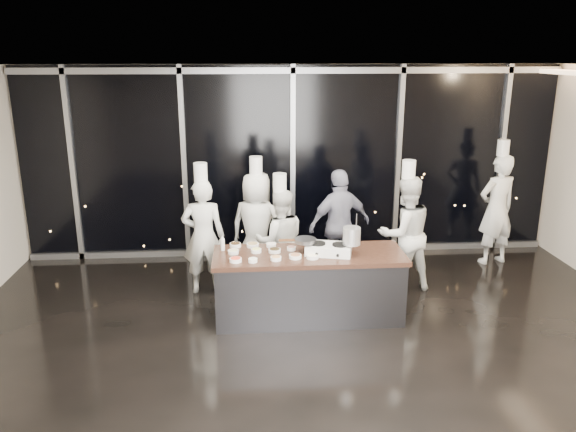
% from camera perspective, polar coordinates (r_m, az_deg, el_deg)
% --- Properties ---
extents(ground, '(9.00, 9.00, 0.00)m').
position_cam_1_polar(ground, '(6.80, 2.95, -13.58)').
color(ground, black).
rests_on(ground, ground).
extents(room_shell, '(9.02, 7.02, 3.21)m').
position_cam_1_polar(room_shell, '(6.03, 4.92, 5.35)').
color(room_shell, beige).
rests_on(room_shell, ground).
extents(window_wall, '(8.90, 0.11, 3.20)m').
position_cam_1_polar(window_wall, '(9.47, 0.46, 5.46)').
color(window_wall, black).
rests_on(window_wall, ground).
extents(demo_counter, '(2.46, 0.86, 0.90)m').
position_cam_1_polar(demo_counter, '(7.39, 2.11, -7.06)').
color(demo_counter, '#333338').
rests_on(demo_counter, ground).
extents(stove, '(0.64, 0.49, 0.14)m').
position_cam_1_polar(stove, '(7.21, 4.16, -3.35)').
color(stove, white).
rests_on(stove, demo_counter).
extents(frying_pan, '(0.51, 0.34, 0.05)m').
position_cam_1_polar(frying_pan, '(7.20, 1.69, -2.48)').
color(frying_pan, slate).
rests_on(frying_pan, stove).
extents(stock_pot, '(0.27, 0.27, 0.22)m').
position_cam_1_polar(stock_pot, '(7.14, 6.48, -2.02)').
color(stock_pot, silver).
rests_on(stock_pot, stove).
extents(prep_bowls, '(1.35, 0.71, 0.05)m').
position_cam_1_polar(prep_bowls, '(7.20, -1.60, -3.66)').
color(prep_bowls, white).
rests_on(prep_bowls, demo_counter).
extents(squeeze_bottle, '(0.06, 0.06, 0.21)m').
position_cam_1_polar(squeeze_bottle, '(7.35, -6.66, -2.76)').
color(squeeze_bottle, silver).
rests_on(squeeze_bottle, demo_counter).
extents(chef_far_left, '(0.62, 0.41, 1.92)m').
position_cam_1_polar(chef_far_left, '(8.12, -8.60, -1.96)').
color(chef_far_left, silver).
rests_on(chef_far_left, ground).
extents(chef_left, '(0.97, 0.81, 1.92)m').
position_cam_1_polar(chef_left, '(8.48, -3.18, -1.04)').
color(chef_left, silver).
rests_on(chef_left, ground).
extents(chef_center, '(0.78, 0.63, 1.76)m').
position_cam_1_polar(chef_center, '(8.08, -0.82, -2.50)').
color(chef_center, silver).
rests_on(chef_center, ground).
extents(guest, '(1.09, 0.72, 1.72)m').
position_cam_1_polar(guest, '(8.57, 5.27, -0.90)').
color(guest, '#15163B').
rests_on(guest, ground).
extents(chef_right, '(0.94, 0.80, 1.93)m').
position_cam_1_polar(chef_right, '(8.30, 11.78, -1.72)').
color(chef_right, silver).
rests_on(chef_right, ground).
extents(chef_side, '(0.76, 0.60, 2.06)m').
position_cam_1_polar(chef_side, '(9.76, 20.43, 0.73)').
color(chef_side, silver).
rests_on(chef_side, ground).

